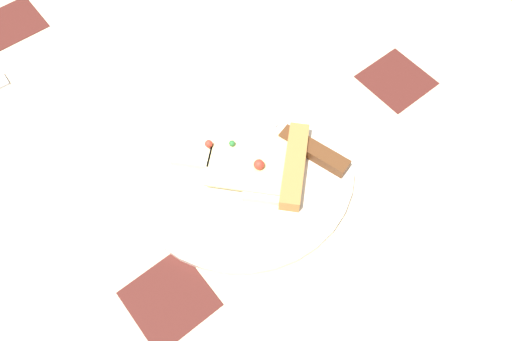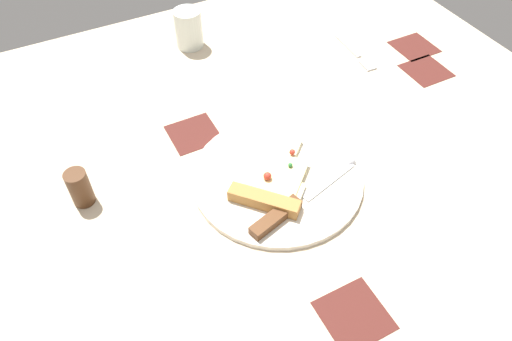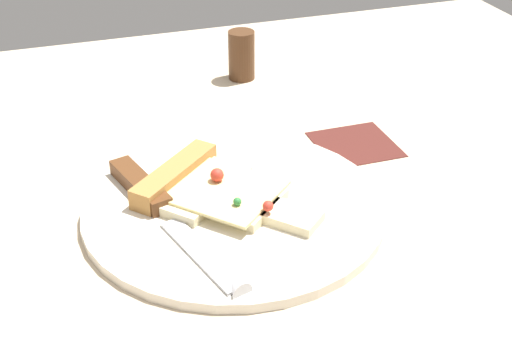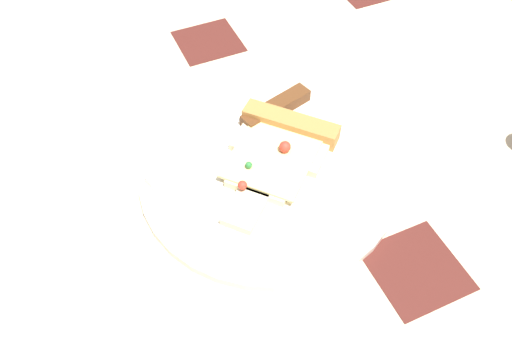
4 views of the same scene
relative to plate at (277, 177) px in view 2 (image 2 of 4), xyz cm
name	(u,v)px [view 2 (image 2 of 4)]	position (x,y,z in cm)	size (l,w,h in cm)	color
ground_plane	(302,159)	(3.26, -7.10, -2.01)	(118.91, 118.91, 3.00)	#C6B293
plate	(277,177)	(0.00, 0.00, 0.00)	(29.94, 29.94, 1.03)	silver
pizza_slice	(273,183)	(-1.76, 1.94, 1.30)	(17.48, 18.12, 2.68)	beige
knife	(296,203)	(-7.14, 0.54, 1.12)	(8.45, 23.69, 2.45)	silver
drinking_glass	(189,29)	(45.50, -2.09, 3.86)	(6.25, 6.25, 8.74)	silver
pepper_shaker	(80,188)	(10.68, 31.29, 2.88)	(3.64, 3.64, 6.79)	#4C2D19
fork	(356,53)	(24.77, -34.31, -0.12)	(15.37, 2.59, 0.80)	silver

